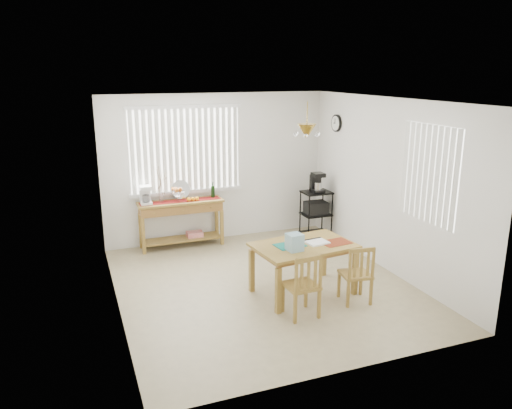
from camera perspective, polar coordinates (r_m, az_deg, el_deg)
name	(u,v)px	position (r m, az deg, el deg)	size (l,w,h in m)	color
ground	(263,286)	(7.22, 0.82, -9.26)	(4.00, 4.50, 0.01)	tan
room_shell	(263,169)	(6.72, 0.85, 4.09)	(4.20, 4.70, 2.70)	white
sideboard	(182,212)	(8.65, -8.51, -0.90)	(1.45, 0.41, 0.81)	olive
sideboard_items	(166,195)	(8.53, -10.23, 1.08)	(1.38, 0.34, 0.62)	maroon
wire_cart	(316,210)	(9.15, 6.87, -0.58)	(0.50, 0.40, 0.85)	black
cart_items	(317,183)	(9.04, 6.95, 2.49)	(0.20, 0.24, 0.35)	black
dining_table	(304,250)	(6.80, 5.46, -5.19)	(1.41, 0.99, 0.71)	olive
table_items	(300,242)	(6.59, 5.09, -4.33)	(1.05, 0.46, 0.23)	#136C61
chair_left	(303,286)	(6.24, 5.34, -9.22)	(0.41, 0.41, 0.84)	olive
chair_right	(357,274)	(6.71, 11.42, -7.84)	(0.42, 0.42, 0.80)	olive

